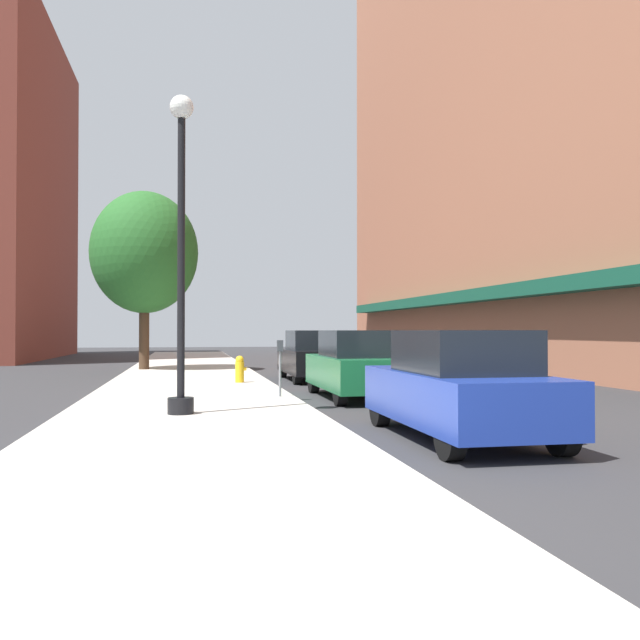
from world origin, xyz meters
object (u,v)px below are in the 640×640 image
Objects in this scene: fire_hydrant at (240,369)px; parking_meter_near at (280,361)px; lamppost at (181,247)px; tree_near at (144,253)px; car_green at (357,365)px; car_black at (313,356)px; car_blue at (459,386)px.

parking_meter_near is at bearing -82.22° from fire_hydrant.
lamppost is 0.83× the size of tree_near.
parking_meter_near is 13.22m from tree_near.
car_green is (2.56, -4.07, 0.29)m from fire_hydrant.
tree_near is 1.65× the size of car_black.
car_blue is 1.00× the size of car_green.
fire_hydrant is at bearing -67.08° from tree_near.
car_green is 5.99m from car_black.
lamppost is at bearing -102.49° from fire_hydrant.
lamppost is at bearing -140.85° from car_green.
lamppost reaches higher than car_black.
car_green is at bearing 88.79° from car_blue.
car_green is at bearing -91.34° from car_black.
car_blue is (1.95, -5.96, -0.14)m from parking_meter_near.
tree_near reaches higher than car_blue.
parking_meter_near is 0.30× the size of car_blue.
car_black is at bearing 90.95° from car_green.
parking_meter_near is 0.30× the size of car_green.
car_blue is (5.78, -18.02, -3.95)m from tree_near.
fire_hydrant is 0.60× the size of parking_meter_near.
car_blue is at bearing -35.92° from lamppost.
car_blue is (4.19, -3.03, -2.39)m from lamppost.
tree_near is at bearing 112.92° from fire_hydrant.
tree_near is at bearing 106.58° from car_blue.
tree_near is at bearing 117.25° from car_green.
lamppost is 4.32m from parking_meter_near.
lamppost reaches higher than car_green.
tree_near is 9.03m from car_black.
parking_meter_near is at bearing 52.64° from lamppost.
car_green is (0.00, 6.33, 0.00)m from car_blue.
parking_meter_near is (2.24, 2.93, -2.25)m from lamppost.
tree_near reaches higher than lamppost.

